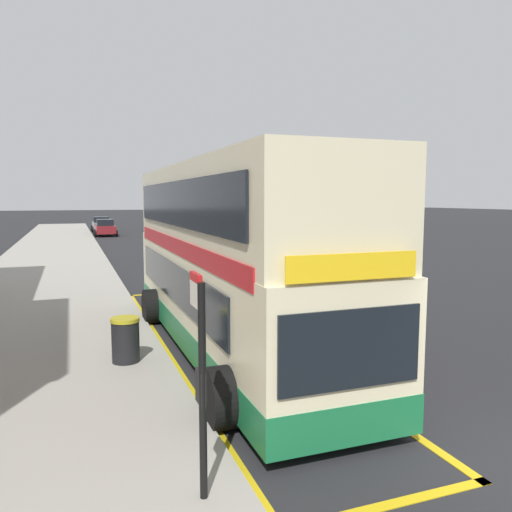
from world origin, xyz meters
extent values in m
plane|color=black|center=(0.00, 32.00, 0.00)|extent=(260.00, 260.00, 0.00)
cube|color=gray|center=(-7.00, 32.00, 0.07)|extent=(6.00, 76.00, 0.14)
cube|color=beige|center=(-2.45, 6.88, 1.35)|extent=(2.45, 11.29, 2.30)
cube|color=beige|center=(-2.45, 6.88, 3.45)|extent=(2.42, 11.06, 1.90)
cube|color=#196B3D|center=(-2.45, 6.88, 0.50)|extent=(2.47, 11.31, 0.60)
cube|color=#B2191E|center=(-2.45, 6.88, 2.52)|extent=(2.48, 10.38, 0.36)
cube|color=black|center=(-3.69, 7.28, 1.65)|extent=(0.04, 9.03, 0.90)
cube|color=black|center=(-3.69, 6.88, 3.50)|extent=(0.04, 9.93, 1.00)
cube|color=black|center=(-2.45, 1.21, 1.60)|extent=(2.15, 0.04, 1.10)
cube|color=yellow|center=(-2.45, 1.21, 2.72)|extent=(1.96, 0.04, 0.36)
cylinder|color=black|center=(-3.76, 2.81, 0.50)|extent=(0.56, 1.00, 1.00)
cylinder|color=black|center=(-1.14, 2.81, 0.50)|extent=(0.56, 1.00, 1.00)
cylinder|color=black|center=(-3.76, 9.98, 0.50)|extent=(0.56, 1.00, 1.00)
cylinder|color=black|center=(-1.14, 9.98, 0.50)|extent=(0.56, 1.00, 1.00)
cube|color=gold|center=(-3.92, 7.32, 0.01)|extent=(0.16, 14.44, 0.01)
cube|color=gold|center=(-1.10, 7.32, 0.01)|extent=(0.16, 14.44, 0.01)
cube|color=gold|center=(-2.51, 0.18, 0.01)|extent=(2.98, 0.16, 0.01)
cube|color=gold|center=(-2.51, 14.46, 0.01)|extent=(2.98, 0.16, 0.01)
cylinder|color=black|center=(-4.59, 0.88, 1.41)|extent=(0.09, 0.09, 2.54)
cube|color=silver|center=(-4.59, 1.14, 2.50)|extent=(0.05, 0.42, 0.30)
cube|color=red|center=(-4.59, 1.14, 2.70)|extent=(0.05, 0.42, 0.10)
cube|color=black|center=(-4.59, 0.98, 1.44)|extent=(0.06, 0.28, 0.40)
cube|color=slate|center=(-2.79, 53.46, 0.66)|extent=(1.76, 4.20, 0.72)
cube|color=black|center=(-2.79, 53.36, 1.32)|extent=(1.52, 1.90, 0.60)
cylinder|color=black|center=(-3.72, 54.76, 0.30)|extent=(0.22, 0.60, 0.60)
cylinder|color=black|center=(-1.85, 54.76, 0.30)|extent=(0.22, 0.60, 0.60)
cylinder|color=black|center=(-3.72, 52.16, 0.30)|extent=(0.22, 0.60, 0.60)
cylinder|color=black|center=(-1.85, 52.16, 0.30)|extent=(0.22, 0.60, 0.60)
cube|color=#196066|center=(4.90, 52.86, 0.66)|extent=(1.76, 4.20, 0.72)
cube|color=black|center=(4.90, 52.76, 1.32)|extent=(1.52, 1.90, 0.60)
cylinder|color=black|center=(3.97, 54.16, 0.30)|extent=(0.22, 0.60, 0.60)
cylinder|color=black|center=(5.84, 54.16, 0.30)|extent=(0.22, 0.60, 0.60)
cylinder|color=black|center=(3.97, 51.56, 0.30)|extent=(0.22, 0.60, 0.60)
cylinder|color=black|center=(5.84, 51.56, 0.30)|extent=(0.22, 0.60, 0.60)
cube|color=black|center=(2.81, 31.09, 0.66)|extent=(1.76, 4.20, 0.72)
cube|color=black|center=(2.81, 30.99, 1.32)|extent=(1.52, 1.90, 0.60)
cylinder|color=black|center=(1.87, 32.40, 0.30)|extent=(0.22, 0.60, 0.60)
cylinder|color=black|center=(3.74, 32.40, 0.30)|extent=(0.22, 0.60, 0.60)
cylinder|color=black|center=(1.87, 29.79, 0.30)|extent=(0.22, 0.60, 0.60)
cylinder|color=black|center=(3.74, 29.79, 0.30)|extent=(0.22, 0.60, 0.60)
cube|color=maroon|center=(-2.82, 46.23, 0.66)|extent=(1.76, 4.20, 0.72)
cube|color=black|center=(-2.82, 46.13, 1.32)|extent=(1.52, 1.90, 0.60)
cylinder|color=black|center=(-3.76, 47.54, 0.30)|extent=(0.22, 0.60, 0.60)
cylinder|color=black|center=(-1.89, 47.54, 0.30)|extent=(0.22, 0.60, 0.60)
cylinder|color=black|center=(-3.76, 44.93, 0.30)|extent=(0.22, 0.60, 0.60)
cylinder|color=black|center=(-1.89, 44.93, 0.30)|extent=(0.22, 0.60, 0.60)
cylinder|color=black|center=(-4.93, 6.25, 0.58)|extent=(0.58, 0.58, 0.88)
cylinder|color=#A5991E|center=(-4.93, 6.25, 1.06)|extent=(0.61, 0.61, 0.08)
camera|label=1|loc=(-5.93, -4.50, 3.61)|focal=35.29mm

